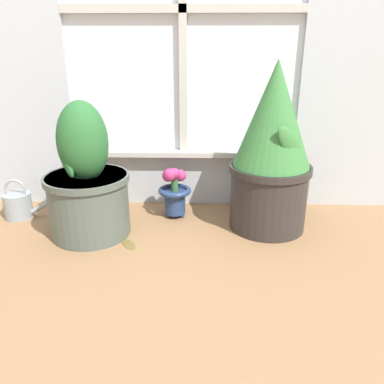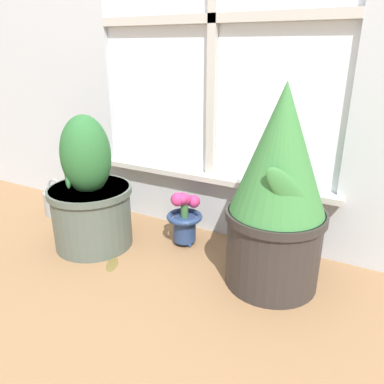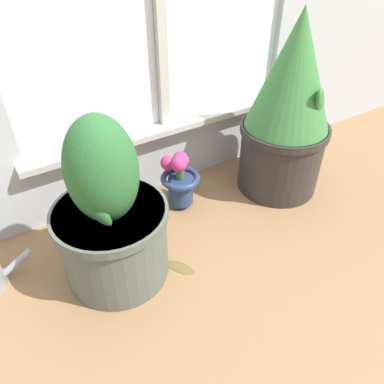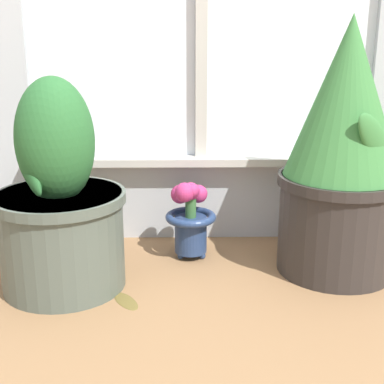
{
  "view_description": "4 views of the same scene",
  "coord_description": "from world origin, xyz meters",
  "px_view_note": "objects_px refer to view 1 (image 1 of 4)",
  "views": [
    {
      "loc": [
        0.09,
        -1.28,
        0.74
      ],
      "look_at": [
        0.05,
        0.24,
        0.16
      ],
      "focal_mm": 35.0,
      "sensor_mm": 36.0,
      "label": 1
    },
    {
      "loc": [
        0.68,
        -0.92,
        0.8
      ],
      "look_at": [
        0.04,
        0.27,
        0.28
      ],
      "focal_mm": 35.0,
      "sensor_mm": 36.0,
      "label": 2
    },
    {
      "loc": [
        -0.6,
        -0.67,
        0.97
      ],
      "look_at": [
        -0.06,
        0.22,
        0.15
      ],
      "focal_mm": 35.0,
      "sensor_mm": 36.0,
      "label": 3
    },
    {
      "loc": [
        -0.05,
        -1.18,
        0.66
      ],
      "look_at": [
        -0.03,
        0.24,
        0.24
      ],
      "focal_mm": 50.0,
      "sensor_mm": 36.0,
      "label": 4
    }
  ],
  "objects_px": {
    "potted_plant_left": "(87,185)",
    "potted_plant_right": "(272,151)",
    "watering_can": "(18,205)",
    "flower_vase": "(174,190)"
  },
  "relations": [
    {
      "from": "potted_plant_left",
      "to": "flower_vase",
      "type": "xyz_separation_m",
      "value": [
        0.34,
        0.19,
        -0.09
      ]
    },
    {
      "from": "potted_plant_left",
      "to": "potted_plant_right",
      "type": "bearing_deg",
      "value": 6.73
    },
    {
      "from": "watering_can",
      "to": "flower_vase",
      "type": "bearing_deg",
      "value": 2.78
    },
    {
      "from": "potted_plant_right",
      "to": "flower_vase",
      "type": "xyz_separation_m",
      "value": [
        -0.42,
        0.1,
        -0.22
      ]
    },
    {
      "from": "potted_plant_left",
      "to": "flower_vase",
      "type": "distance_m",
      "value": 0.4
    },
    {
      "from": "potted_plant_left",
      "to": "potted_plant_right",
      "type": "height_order",
      "value": "potted_plant_right"
    },
    {
      "from": "flower_vase",
      "to": "potted_plant_left",
      "type": "bearing_deg",
      "value": -150.93
    },
    {
      "from": "potted_plant_left",
      "to": "watering_can",
      "type": "xyz_separation_m",
      "value": [
        -0.38,
        0.16,
        -0.16
      ]
    },
    {
      "from": "potted_plant_left",
      "to": "watering_can",
      "type": "distance_m",
      "value": 0.44
    },
    {
      "from": "potted_plant_right",
      "to": "watering_can",
      "type": "bearing_deg",
      "value": 176.73
    }
  ]
}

